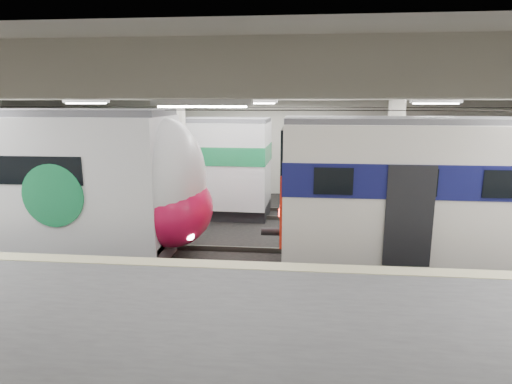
# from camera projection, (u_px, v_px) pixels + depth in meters

# --- Properties ---
(station_hall) EXTENTS (36.00, 24.00, 5.75)m
(station_hall) POSITION_uv_depth(u_px,v_px,m) (240.00, 167.00, 11.31)
(station_hall) COLOR black
(station_hall) RESTS_ON ground
(modern_emu) EXTENTS (14.76, 3.05, 4.72)m
(modern_emu) POSITION_uv_depth(u_px,v_px,m) (8.00, 184.00, 13.95)
(modern_emu) COLOR white
(modern_emu) RESTS_ON ground
(far_train) EXTENTS (13.34, 3.17, 4.26)m
(far_train) POSITION_uv_depth(u_px,v_px,m) (122.00, 164.00, 19.18)
(far_train) COLOR white
(far_train) RESTS_ON ground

